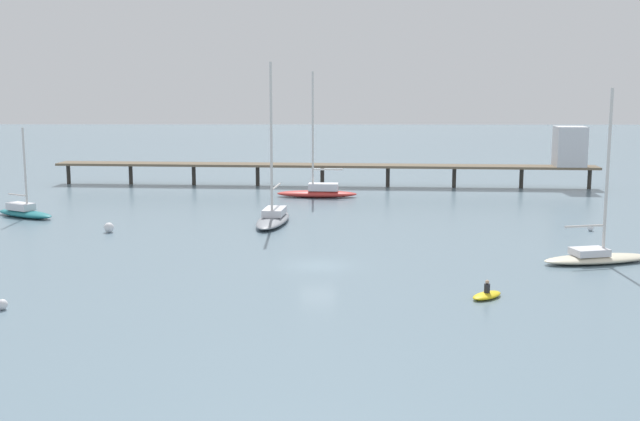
{
  "coord_description": "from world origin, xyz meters",
  "views": [
    {
      "loc": [
        0.72,
        -55.23,
        12.93
      ],
      "look_at": [
        0.0,
        15.57,
        1.5
      ],
      "focal_mm": 44.07,
      "sensor_mm": 36.0,
      "label": 1
    }
  ],
  "objects_px": {
    "sailboat_gray": "(273,215)",
    "sailboat_cream": "(597,254)",
    "mooring_buoy_outer": "(590,228)",
    "sailboat_red": "(318,190)",
    "pier": "(432,157)",
    "mooring_buoy_mid": "(2,305)",
    "sailboat_teal": "(24,211)",
    "mooring_buoy_inner": "(109,228)",
    "dinghy_yellow": "(487,295)"
  },
  "relations": [
    {
      "from": "sailboat_red",
      "to": "mooring_buoy_mid",
      "type": "distance_m",
      "value": 49.29
    },
    {
      "from": "sailboat_gray",
      "to": "sailboat_cream",
      "type": "distance_m",
      "value": 29.62
    },
    {
      "from": "pier",
      "to": "sailboat_red",
      "type": "bearing_deg",
      "value": -147.65
    },
    {
      "from": "sailboat_teal",
      "to": "sailboat_gray",
      "type": "height_order",
      "value": "sailboat_gray"
    },
    {
      "from": "mooring_buoy_outer",
      "to": "mooring_buoy_inner",
      "type": "distance_m",
      "value": 42.7
    },
    {
      "from": "sailboat_teal",
      "to": "sailboat_gray",
      "type": "xyz_separation_m",
      "value": [
        24.74,
        -3.3,
        0.15
      ]
    },
    {
      "from": "pier",
      "to": "sailboat_gray",
      "type": "distance_m",
      "value": 32.13
    },
    {
      "from": "mooring_buoy_outer",
      "to": "pier",
      "type": "bearing_deg",
      "value": 108.98
    },
    {
      "from": "sailboat_teal",
      "to": "mooring_buoy_inner",
      "type": "height_order",
      "value": "sailboat_teal"
    },
    {
      "from": "sailboat_teal",
      "to": "mooring_buoy_outer",
      "type": "distance_m",
      "value": 53.7
    },
    {
      "from": "sailboat_teal",
      "to": "mooring_buoy_mid",
      "type": "relative_size",
      "value": 13.99
    },
    {
      "from": "sailboat_cream",
      "to": "dinghy_yellow",
      "type": "height_order",
      "value": "sailboat_cream"
    },
    {
      "from": "pier",
      "to": "sailboat_red",
      "type": "distance_m",
      "value": 17.12
    },
    {
      "from": "sailboat_teal",
      "to": "mooring_buoy_mid",
      "type": "height_order",
      "value": "sailboat_teal"
    },
    {
      "from": "sailboat_teal",
      "to": "dinghy_yellow",
      "type": "height_order",
      "value": "sailboat_teal"
    },
    {
      "from": "dinghy_yellow",
      "to": "mooring_buoy_inner",
      "type": "xyz_separation_m",
      "value": [
        -29.02,
        21.21,
        0.22
      ]
    },
    {
      "from": "mooring_buoy_mid",
      "to": "mooring_buoy_inner",
      "type": "distance_m",
      "value": 24.01
    },
    {
      "from": "sailboat_cream",
      "to": "mooring_buoy_mid",
      "type": "distance_m",
      "value": 40.49
    },
    {
      "from": "sailboat_teal",
      "to": "mooring_buoy_inner",
      "type": "xyz_separation_m",
      "value": [
        10.57,
        -8.01,
        -0.16
      ]
    },
    {
      "from": "sailboat_teal",
      "to": "dinghy_yellow",
      "type": "bearing_deg",
      "value": -36.43
    },
    {
      "from": "pier",
      "to": "sailboat_teal",
      "type": "bearing_deg",
      "value": -151.86
    },
    {
      "from": "sailboat_cream",
      "to": "mooring_buoy_outer",
      "type": "distance_m",
      "value": 13.16
    },
    {
      "from": "pier",
      "to": "sailboat_cream",
      "type": "xyz_separation_m",
      "value": [
        6.55,
        -42.51,
        -3.15
      ]
    },
    {
      "from": "pier",
      "to": "sailboat_cream",
      "type": "distance_m",
      "value": 43.13
    },
    {
      "from": "sailboat_red",
      "to": "mooring_buoy_inner",
      "type": "bearing_deg",
      "value": -129.57
    },
    {
      "from": "mooring_buoy_outer",
      "to": "sailboat_red",
      "type": "bearing_deg",
      "value": 139.59
    },
    {
      "from": "pier",
      "to": "mooring_buoy_mid",
      "type": "xyz_separation_m",
      "value": [
        -31.96,
        -55.01,
        -3.47
      ]
    },
    {
      "from": "sailboat_red",
      "to": "mooring_buoy_inner",
      "type": "relative_size",
      "value": 16.34
    },
    {
      "from": "sailboat_red",
      "to": "dinghy_yellow",
      "type": "xyz_separation_m",
      "value": [
        10.86,
        -43.19,
        -0.57
      ]
    },
    {
      "from": "pier",
      "to": "mooring_buoy_outer",
      "type": "relative_size",
      "value": 127.96
    },
    {
      "from": "sailboat_gray",
      "to": "sailboat_cream",
      "type": "relative_size",
      "value": 1.18
    },
    {
      "from": "sailboat_teal",
      "to": "sailboat_gray",
      "type": "distance_m",
      "value": 24.96
    },
    {
      "from": "sailboat_teal",
      "to": "sailboat_cream",
      "type": "distance_m",
      "value": 53.23
    },
    {
      "from": "sailboat_teal",
      "to": "mooring_buoy_outer",
      "type": "height_order",
      "value": "sailboat_teal"
    },
    {
      "from": "sailboat_red",
      "to": "mooring_buoy_inner",
      "type": "height_order",
      "value": "sailboat_red"
    },
    {
      "from": "sailboat_teal",
      "to": "sailboat_cream",
      "type": "relative_size",
      "value": 0.69
    },
    {
      "from": "sailboat_cream",
      "to": "mooring_buoy_outer",
      "type": "height_order",
      "value": "sailboat_cream"
    },
    {
      "from": "sailboat_gray",
      "to": "mooring_buoy_mid",
      "type": "bearing_deg",
      "value": -115.54
    },
    {
      "from": "dinghy_yellow",
      "to": "mooring_buoy_mid",
      "type": "height_order",
      "value": "dinghy_yellow"
    },
    {
      "from": "dinghy_yellow",
      "to": "sailboat_teal",
      "type": "bearing_deg",
      "value": 143.57
    },
    {
      "from": "sailboat_gray",
      "to": "sailboat_cream",
      "type": "height_order",
      "value": "sailboat_gray"
    },
    {
      "from": "sailboat_gray",
      "to": "mooring_buoy_mid",
      "type": "xyz_separation_m",
      "value": [
        -13.73,
        -28.73,
        -0.44
      ]
    },
    {
      "from": "sailboat_red",
      "to": "pier",
      "type": "bearing_deg",
      "value": 32.35
    },
    {
      "from": "sailboat_gray",
      "to": "dinghy_yellow",
      "type": "relative_size",
      "value": 5.85
    },
    {
      "from": "sailboat_red",
      "to": "sailboat_gray",
      "type": "relative_size",
      "value": 0.96
    },
    {
      "from": "pier",
      "to": "sailboat_red",
      "type": "xyz_separation_m",
      "value": [
        -14.24,
        -9.02,
        -3.0
      ]
    },
    {
      "from": "sailboat_teal",
      "to": "mooring_buoy_inner",
      "type": "distance_m",
      "value": 13.27
    },
    {
      "from": "mooring_buoy_mid",
      "to": "mooring_buoy_inner",
      "type": "height_order",
      "value": "mooring_buoy_inner"
    },
    {
      "from": "pier",
      "to": "mooring_buoy_outer",
      "type": "height_order",
      "value": "pier"
    },
    {
      "from": "sailboat_red",
      "to": "dinghy_yellow",
      "type": "relative_size",
      "value": 5.63
    }
  ]
}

